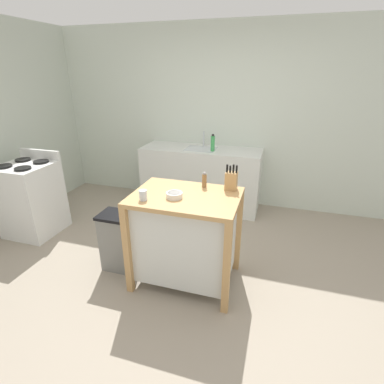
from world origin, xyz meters
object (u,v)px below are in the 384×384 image
Objects in this scene: bowl_ceramic_wide at (174,195)px; pepper_grinder at (204,180)px; stove at (31,199)px; drinking_cup at (143,195)px; trash_bin at (120,241)px; kitchen_island at (186,234)px; sink_faucet at (204,139)px; knife_block at (231,180)px; bottle_spray_cleaner at (213,143)px.

bowl_ceramic_wide is 0.93× the size of pepper_grinder.
pepper_grinder is at bearing -2.42° from stove.
drinking_cup is 0.80m from trash_bin.
kitchen_island is 0.75m from trash_bin.
bowl_ceramic_wide is 0.14× the size of stove.
sink_faucet reaches higher than kitchen_island.
bottle_spray_cleaner is (-0.50, 1.39, 0.01)m from knife_block.
kitchen_island is at bearing 33.43° from drinking_cup.
drinking_cup is at bearing -146.18° from knife_block.
stove is at bearing 177.58° from pepper_grinder.
bottle_spray_cleaner is at bearing -50.77° from sink_faucet.
knife_block is at bearing 34.14° from kitchen_island.
kitchen_island is 6.74× the size of bowl_ceramic_wide.
drinking_cup reaches higher than trash_bin.
sink_faucet is (-0.33, 1.88, 0.51)m from kitchen_island.
kitchen_island is 0.55m from pepper_grinder.
knife_block reaches higher than kitchen_island.
trash_bin is (-0.84, -0.25, -0.68)m from pepper_grinder.
pepper_grinder is 0.15× the size of stove.
kitchen_island is 0.67m from knife_block.
knife_block reaches higher than bottle_spray_cleaner.
bowl_ceramic_wide is 1.73m from bottle_spray_cleaner.
bowl_ceramic_wide is 1.98m from sink_faucet.
pepper_grinder is at bearing 46.47° from drinking_cup.
stove is (-2.54, 0.09, -0.55)m from knife_block.
knife_block is 0.82m from drinking_cup.
sink_faucet is (-0.44, 1.64, 0.02)m from pepper_grinder.
trash_bin is 0.61× the size of stove.
stove is (-2.04, -1.31, -0.56)m from bottle_spray_cleaner.
drinking_cup is at bearing -133.53° from pepper_grinder.
knife_block reaches higher than trash_bin.
knife_block is 1.77m from sink_faucet.
drinking_cup is 0.14× the size of trash_bin.
knife_block is at bearing 33.82° from drinking_cup.
sink_faucet is (0.40, 1.89, 0.70)m from trash_bin.
sink_faucet reaches higher than bowl_ceramic_wide.
drinking_cup is (-0.24, -0.12, 0.02)m from bowl_ceramic_wide.
bottle_spray_cleaner reaches higher than stove.
knife_block is 1.71× the size of bowl_ceramic_wide.
knife_block is at bearing -66.87° from sink_faucet.
drinking_cup is 0.62m from pepper_grinder.
bottle_spray_cleaner reaches higher than trash_bin.
bottle_spray_cleaner is (0.18, 1.85, 0.05)m from drinking_cup.
knife_block is at bearing -70.13° from bottle_spray_cleaner.
drinking_cup is at bearing -89.66° from sink_faucet.
kitchen_island is 10.80× the size of drinking_cup.
bowl_ceramic_wide is 0.27m from drinking_cup.
stove is at bearing 168.61° from bowl_ceramic_wide.
bowl_ceramic_wide is 0.66× the size of sink_faucet.
kitchen_island is at bearing 1.10° from trash_bin.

